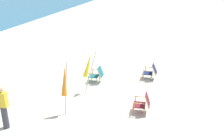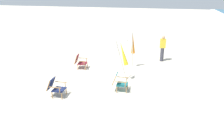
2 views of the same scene
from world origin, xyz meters
TOP-DOWN VIEW (x-y plane):
  - ground_plane at (0.00, 0.00)m, footprint 80.00×80.00m
  - beach_chair_front_left at (1.14, 1.51)m, footprint 0.62×0.71m
  - beach_chair_back_left at (2.28, -1.01)m, footprint 0.61×0.72m
  - beach_chair_front_right at (-1.14, -1.22)m, footprint 0.65×0.72m
  - umbrella_furled_yellow at (-0.09, 1.46)m, footprint 0.29×0.66m
  - umbrella_furled_orange at (-2.06, 1.66)m, footprint 0.41×0.29m
  - person_near_chairs at (-3.58, 3.31)m, footprint 0.24×0.36m

SIDE VIEW (x-z plane):
  - ground_plane at x=0.00m, z-range 0.00..0.00m
  - beach_chair_back_left at x=2.28m, z-range 0.03..0.83m
  - beach_chair_front_left at x=1.14m, z-range 0.02..0.84m
  - beach_chair_front_right at x=-1.14m, z-range 0.02..0.84m
  - person_near_chairs at x=-3.58m, z-range 0.02..1.65m
  - umbrella_furled_yellow at x=-0.09m, z-range 0.32..2.38m
  - umbrella_furled_orange at x=-2.06m, z-range 0.33..2.44m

